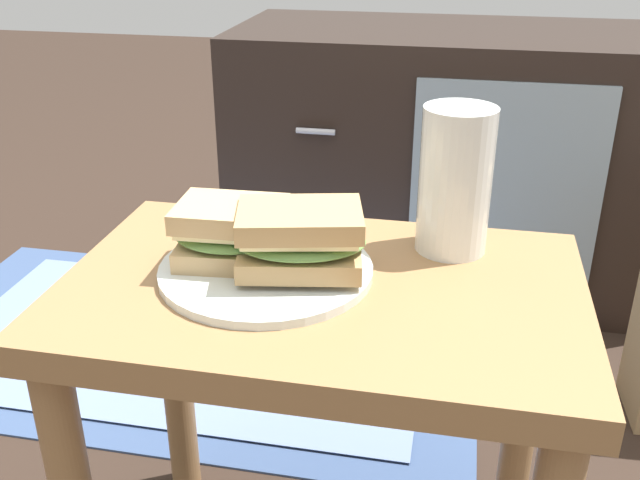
{
  "coord_description": "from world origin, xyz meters",
  "views": [
    {
      "loc": [
        0.13,
        -0.67,
        0.83
      ],
      "look_at": [
        -0.0,
        0.0,
        0.51
      ],
      "focal_mm": 40.79,
      "sensor_mm": 36.0,
      "label": 1
    }
  ],
  "objects_px": {
    "beer_glass": "(455,185)",
    "sandwich_back": "(300,239)",
    "tv_cabinet": "(448,158)",
    "sandwich_front": "(231,233)",
    "plate": "(266,270)"
  },
  "relations": [
    {
      "from": "plate",
      "to": "sandwich_front",
      "type": "distance_m",
      "value": 0.06
    },
    {
      "from": "tv_cabinet",
      "to": "sandwich_front",
      "type": "xyz_separation_m",
      "value": [
        -0.21,
        -0.93,
        0.21
      ]
    },
    {
      "from": "tv_cabinet",
      "to": "sandwich_back",
      "type": "bearing_deg",
      "value": -97.96
    },
    {
      "from": "sandwich_back",
      "to": "beer_glass",
      "type": "xyz_separation_m",
      "value": [
        0.15,
        0.11,
        0.03
      ]
    },
    {
      "from": "plate",
      "to": "tv_cabinet",
      "type": "bearing_deg",
      "value": 79.6
    },
    {
      "from": "plate",
      "to": "sandwich_front",
      "type": "relative_size",
      "value": 1.78
    },
    {
      "from": "plate",
      "to": "sandwich_back",
      "type": "bearing_deg",
      "value": -10.8
    },
    {
      "from": "sandwich_front",
      "to": "beer_glass",
      "type": "distance_m",
      "value": 0.26
    },
    {
      "from": "plate",
      "to": "beer_glass",
      "type": "bearing_deg",
      "value": 28.48
    },
    {
      "from": "beer_glass",
      "to": "sandwich_back",
      "type": "bearing_deg",
      "value": -143.78
    },
    {
      "from": "sandwich_front",
      "to": "sandwich_back",
      "type": "relative_size",
      "value": 0.86
    },
    {
      "from": "tv_cabinet",
      "to": "sandwich_front",
      "type": "height_order",
      "value": "tv_cabinet"
    },
    {
      "from": "sandwich_front",
      "to": "sandwich_back",
      "type": "distance_m",
      "value": 0.08
    },
    {
      "from": "plate",
      "to": "sandwich_back",
      "type": "relative_size",
      "value": 1.52
    },
    {
      "from": "sandwich_back",
      "to": "beer_glass",
      "type": "height_order",
      "value": "beer_glass"
    }
  ]
}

